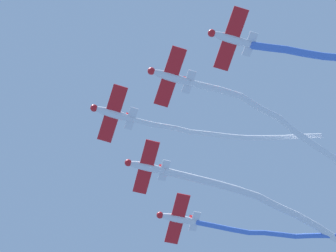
{
  "coord_description": "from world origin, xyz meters",
  "views": [
    {
      "loc": [
        -21.4,
        -30.26,
        6.22
      ],
      "look_at": [
        3.8,
        -7.44,
        81.69
      ],
      "focal_mm": 71.65,
      "sensor_mm": 36.0,
      "label": 1
    }
  ],
  "objects_px": {
    "airplane_left_wing": "(170,77)",
    "airplane_right_wing": "(146,167)",
    "airplane_trail": "(178,218)",
    "airplane_lead": "(113,113)",
    "airplane_slot": "(231,39)"
  },
  "relations": [
    {
      "from": "airplane_left_wing",
      "to": "airplane_trail",
      "type": "relative_size",
      "value": 1.03
    },
    {
      "from": "airplane_right_wing",
      "to": "airplane_slot",
      "type": "bearing_deg",
      "value": 106.48
    },
    {
      "from": "airplane_right_wing",
      "to": "airplane_left_wing",
      "type": "bearing_deg",
      "value": 89.78
    },
    {
      "from": "airplane_right_wing",
      "to": "airplane_slot",
      "type": "distance_m",
      "value": 19.89
    },
    {
      "from": "airplane_left_wing",
      "to": "airplane_right_wing",
      "type": "bearing_deg",
      "value": -93.58
    },
    {
      "from": "airplane_trail",
      "to": "airplane_lead",
      "type": "bearing_deg",
      "value": 49.31
    },
    {
      "from": "airplane_lead",
      "to": "airplane_right_wing",
      "type": "distance_m",
      "value": 8.55
    },
    {
      "from": "airplane_lead",
      "to": "airplane_right_wing",
      "type": "height_order",
      "value": "airplane_right_wing"
    },
    {
      "from": "airplane_lead",
      "to": "airplane_left_wing",
      "type": "xyz_separation_m",
      "value": [
        1.19,
        -8.45,
        0.0
      ]
    },
    {
      "from": "airplane_lead",
      "to": "airplane_left_wing",
      "type": "bearing_deg",
      "value": 128.07
    },
    {
      "from": "airplane_lead",
      "to": "airplane_right_wing",
      "type": "relative_size",
      "value": 1.02
    },
    {
      "from": "airplane_lead",
      "to": "airplane_slot",
      "type": "relative_size",
      "value": 1.01
    },
    {
      "from": "airplane_lead",
      "to": "airplane_trail",
      "type": "xyz_separation_m",
      "value": [
        16.57,
        4.16,
        0.0
      ]
    },
    {
      "from": "airplane_left_wing",
      "to": "airplane_right_wing",
      "type": "height_order",
      "value": "airplane_right_wing"
    },
    {
      "from": "airplane_left_wing",
      "to": "airplane_right_wing",
      "type": "relative_size",
      "value": 1.02
    }
  ]
}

